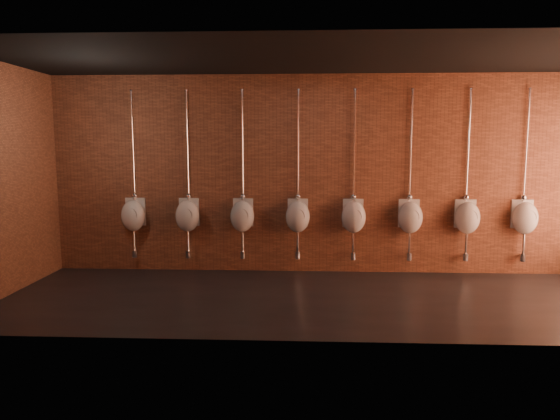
# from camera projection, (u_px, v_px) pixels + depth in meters

# --- Properties ---
(ground) EXTENTS (8.50, 8.50, 0.00)m
(ground) POSITION_uv_depth(u_px,v_px,m) (314.00, 299.00, 6.80)
(ground) COLOR black
(ground) RESTS_ON ground
(room_shell) EXTENTS (8.54, 3.04, 3.22)m
(room_shell) POSITION_uv_depth(u_px,v_px,m) (315.00, 150.00, 6.54)
(room_shell) COLOR black
(room_shell) RESTS_ON ground
(urinal_0) EXTENTS (0.41, 0.36, 2.72)m
(urinal_0) POSITION_uv_depth(u_px,v_px,m) (133.00, 215.00, 8.16)
(urinal_0) COLOR silver
(urinal_0) RESTS_ON ground
(urinal_1) EXTENTS (0.41, 0.36, 2.72)m
(urinal_1) POSITION_uv_depth(u_px,v_px,m) (188.00, 215.00, 8.12)
(urinal_1) COLOR silver
(urinal_1) RESTS_ON ground
(urinal_2) EXTENTS (0.41, 0.36, 2.72)m
(urinal_2) POSITION_uv_depth(u_px,v_px,m) (242.00, 215.00, 8.08)
(urinal_2) COLOR silver
(urinal_2) RESTS_ON ground
(urinal_3) EXTENTS (0.41, 0.36, 2.72)m
(urinal_3) POSITION_uv_depth(u_px,v_px,m) (298.00, 216.00, 8.04)
(urinal_3) COLOR silver
(urinal_3) RESTS_ON ground
(urinal_4) EXTENTS (0.41, 0.36, 2.72)m
(urinal_4) POSITION_uv_depth(u_px,v_px,m) (354.00, 216.00, 7.99)
(urinal_4) COLOR silver
(urinal_4) RESTS_ON ground
(urinal_5) EXTENTS (0.41, 0.36, 2.72)m
(urinal_5) POSITION_uv_depth(u_px,v_px,m) (410.00, 216.00, 7.95)
(urinal_5) COLOR silver
(urinal_5) RESTS_ON ground
(urinal_6) EXTENTS (0.41, 0.36, 2.72)m
(urinal_6) POSITION_uv_depth(u_px,v_px,m) (467.00, 217.00, 7.91)
(urinal_6) COLOR silver
(urinal_6) RESTS_ON ground
(urinal_7) EXTENTS (0.41, 0.36, 2.72)m
(urinal_7) POSITION_uv_depth(u_px,v_px,m) (525.00, 217.00, 7.87)
(urinal_7) COLOR silver
(urinal_7) RESTS_ON ground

